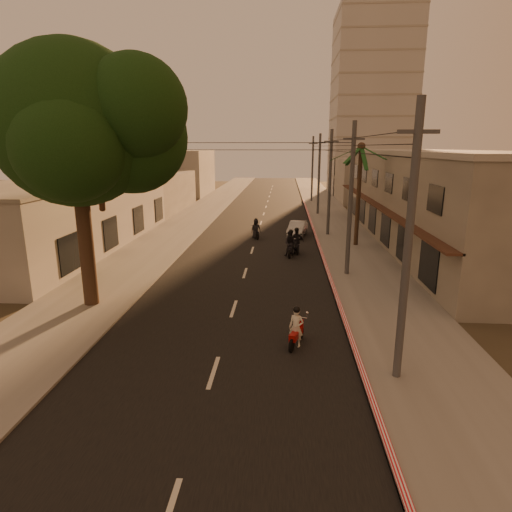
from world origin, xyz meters
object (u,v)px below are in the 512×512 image
(scooter_red, at_px, (296,328))
(scooter_far_a, at_px, (256,229))
(broadleaf_tree, at_px, (84,126))
(scooter_mid_a, at_px, (291,244))
(parked_car, at_px, (297,229))
(scooter_mid_b, at_px, (296,242))
(palm_tree, at_px, (361,153))

(scooter_red, height_order, scooter_far_a, scooter_far_a)
(broadleaf_tree, xyz_separation_m, scooter_red, (9.50, -3.92, -7.73))
(scooter_red, relative_size, scooter_far_a, 0.96)
(scooter_mid_a, height_order, parked_car, scooter_mid_a)
(broadleaf_tree, height_order, scooter_far_a, broadleaf_tree)
(scooter_mid_b, xyz_separation_m, parked_car, (0.24, 6.25, -0.23))
(scooter_mid_b, relative_size, scooter_far_a, 1.11)
(broadleaf_tree, relative_size, scooter_mid_a, 6.10)
(scooter_mid_a, bearing_deg, parked_car, 92.95)
(scooter_mid_a, distance_m, parked_car, 7.26)
(scooter_red, bearing_deg, scooter_mid_a, 109.24)
(scooter_mid_a, height_order, scooter_far_a, scooter_mid_a)
(scooter_red, bearing_deg, scooter_mid_b, 107.61)
(palm_tree, distance_m, scooter_mid_a, 8.88)
(broadleaf_tree, bearing_deg, parked_car, 59.91)
(parked_car, bearing_deg, scooter_red, -81.81)
(scooter_mid_b, distance_m, scooter_far_a, 5.91)
(scooter_far_a, bearing_deg, scooter_mid_b, -73.03)
(palm_tree, height_order, scooter_far_a, palm_tree)
(scooter_mid_a, relative_size, parked_car, 0.49)
(broadleaf_tree, height_order, scooter_mid_b, broadleaf_tree)
(scooter_mid_a, distance_m, scooter_far_a, 6.55)
(broadleaf_tree, bearing_deg, scooter_far_a, 67.75)
(palm_tree, height_order, scooter_mid_a, palm_tree)
(broadleaf_tree, height_order, scooter_red, broadleaf_tree)
(scooter_far_a, bearing_deg, broadleaf_tree, -129.03)
(scooter_red, relative_size, parked_car, 0.42)
(scooter_red, bearing_deg, palm_tree, 93.03)
(palm_tree, relative_size, parked_car, 2.04)
(scooter_mid_a, bearing_deg, scooter_far_a, 124.07)
(broadleaf_tree, relative_size, parked_car, 3.01)
(scooter_mid_b, height_order, scooter_far_a, scooter_mid_b)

